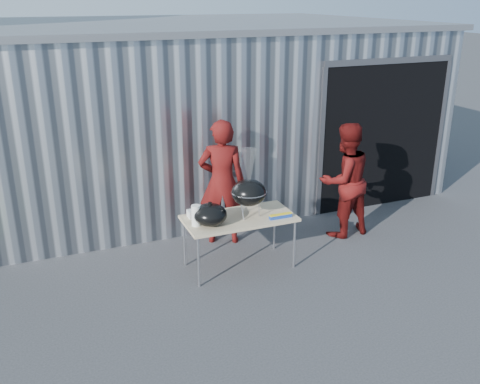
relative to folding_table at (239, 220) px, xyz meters
name	(u,v)px	position (x,y,z in m)	size (l,w,h in m)	color
ground	(245,282)	(-0.09, -0.45, -0.71)	(80.00, 80.00, 0.00)	#323234
building	(200,101)	(0.82, 4.14, 0.83)	(8.20, 6.20, 3.10)	silver
folding_table	(239,220)	(0.00, 0.00, 0.00)	(1.50, 0.75, 0.75)	tan
kettle_grill	(249,188)	(0.13, -0.03, 0.45)	(0.48, 0.48, 0.95)	black
grill_lid	(210,215)	(-0.45, -0.10, 0.18)	(0.44, 0.44, 0.32)	black
paper_towels	(196,215)	(-0.62, -0.05, 0.18)	(0.12, 0.12, 0.28)	white
white_tub	(195,214)	(-0.55, 0.22, 0.09)	(0.20, 0.15, 0.10)	white
foil_box	(281,216)	(0.50, -0.25, 0.07)	(0.32, 0.05, 0.06)	navy
person_cook	(222,182)	(0.08, 0.87, 0.24)	(0.70, 0.46, 1.91)	#4D0C0B
person_bystander	(344,180)	(1.91, 0.40, 0.19)	(0.87, 0.68, 1.79)	#4D0C0B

